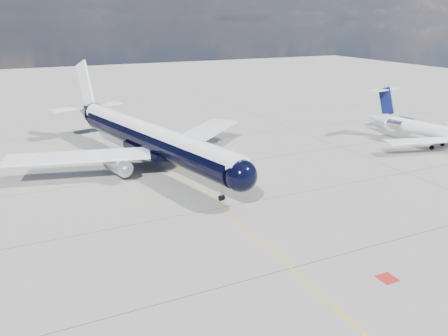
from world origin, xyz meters
The scene contains 5 objects.
ground centered at (0.00, 30.00, 0.00)m, with size 320.00×320.00×0.00m, color gray.
taxiway_centerline centered at (0.00, 25.00, 0.00)m, with size 0.16×160.00×0.01m, color #DCB00B.
red_marking centered at (6.80, -10.00, 0.00)m, with size 1.60×1.60×0.01m, color maroon.
main_airliner centered at (-3.67, 29.94, 4.53)m, with size 40.31×49.87×14.61m.
regional_jet centered at (45.26, 18.37, 3.00)m, with size 23.90×27.88×9.52m.
Camera 1 is at (-20.32, -34.04, 21.74)m, focal length 35.00 mm.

